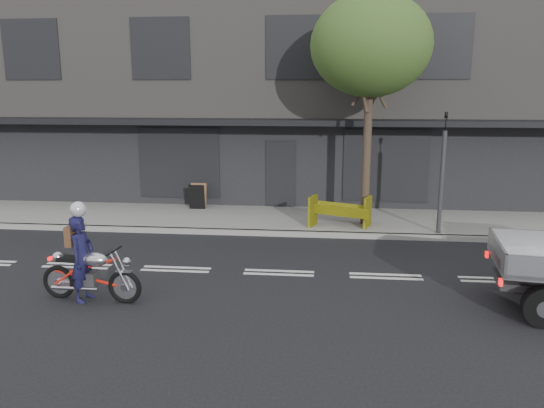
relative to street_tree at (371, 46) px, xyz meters
The scene contains 10 objects.
ground 7.09m from the street_tree, 117.65° to the right, with size 80.00×80.00×0.00m, color black.
sidewalk 5.67m from the street_tree, 167.20° to the left, with size 32.00×3.20×0.15m, color gray.
kerb 5.75m from the street_tree, 153.43° to the right, with size 32.00×0.20×0.15m, color gray.
building_main 7.54m from the street_tree, 107.22° to the left, with size 26.00×10.00×8.00m, color slate.
street_tree is the anchor object (origin of this frame).
traffic_light_pole 4.23m from the street_tree, 23.03° to the right, with size 0.12×0.12×3.50m.
motorcycle 9.65m from the street_tree, 133.02° to the right, with size 2.11×0.61×1.09m.
rider 9.60m from the street_tree, 133.76° to the right, with size 0.62×0.41×1.71m, color #141336.
construction_barrier 4.76m from the street_tree, 136.48° to the right, with size 1.70×0.68×0.95m, color yellow, non-canonical shape.
sandwich_board 7.32m from the street_tree, 166.13° to the left, with size 0.53×0.35×0.84m, color black, non-canonical shape.
Camera 1 is at (1.00, -11.41, 4.11)m, focal length 35.00 mm.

